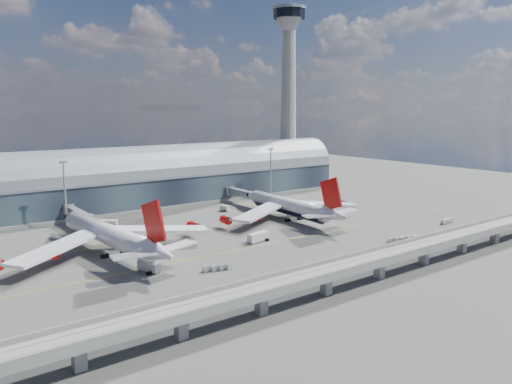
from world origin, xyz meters
TOP-DOWN VIEW (x-y plane):
  - ground at (0.00, 0.00)m, footprint 500.00×500.00m
  - taxi_lines at (0.00, 22.11)m, footprint 200.00×80.12m
  - terminal at (0.00, 77.99)m, footprint 200.00×30.00m
  - control_tower at (85.00, 83.00)m, footprint 19.00×19.00m
  - guideway at (-0.00, -55.00)m, footprint 220.00×8.50m
  - floodlight_mast_left at (-50.00, 55.00)m, footprint 3.00×0.70m
  - floodlight_mast_right at (50.00, 55.00)m, footprint 3.00×0.70m
  - airliner_left at (-49.78, 8.85)m, footprint 67.85×71.32m
  - airliner_right at (27.46, 13.45)m, footprint 62.79×65.63m
  - jet_bridge_left at (-46.48, 53.12)m, footprint 4.40×28.00m
  - jet_bridge_right at (31.06, 51.18)m, footprint 4.40×32.00m
  - service_truck_0 at (-47.51, -13.21)m, footprint 4.54×7.62m
  - service_truck_1 at (-38.56, 1.74)m, footprint 5.20×4.02m
  - service_truck_2 at (-3.98, -6.12)m, footprint 9.09×4.12m
  - service_truck_3 at (46.50, 3.56)m, footprint 2.33×5.43m
  - service_truck_4 at (15.24, 43.99)m, footprint 2.93×4.73m
  - service_truck_5 at (-38.20, 43.26)m, footprint 6.93×6.20m
  - cargo_train_0 at (-31.80, -23.78)m, footprint 8.81×3.87m
  - cargo_train_1 at (35.62, -35.55)m, footprint 12.13×4.78m
  - cargo_train_2 at (72.99, -28.75)m, footprint 7.55×2.60m

SIDE VIEW (x-z plane):
  - ground at x=0.00m, z-range 0.00..0.00m
  - taxi_lines at x=0.00m, z-range 0.00..0.01m
  - cargo_train_0 at x=-31.80m, z-range 0.03..1.50m
  - cargo_train_1 at x=35.62m, z-range 0.04..1.65m
  - cargo_train_2 at x=72.99m, z-range 0.04..1.69m
  - service_truck_4 at x=15.24m, z-range 0.01..2.56m
  - service_truck_3 at x=46.50m, z-range 0.03..2.64m
  - service_truck_1 at x=-38.56m, z-range 0.01..2.75m
  - service_truck_0 at x=-47.51m, z-range 0.05..3.05m
  - service_truck_2 at x=-3.98m, z-range 0.07..3.25m
  - service_truck_5 at x=-38.20m, z-range 0.04..3.31m
  - jet_bridge_left at x=-46.48m, z-range 1.55..8.80m
  - jet_bridge_right at x=31.06m, z-range 1.56..8.81m
  - guideway at x=0.00m, z-range 1.69..8.89m
  - airliner_right at x=27.46m, z-range -5.01..15.81m
  - airliner_left at x=-49.78m, z-range -4.65..17.07m
  - terminal at x=0.00m, z-range -2.66..25.34m
  - floodlight_mast_left at x=-50.00m, z-range 0.78..26.48m
  - floodlight_mast_right at x=50.00m, z-range 0.78..26.48m
  - control_tower at x=85.00m, z-range 0.14..103.14m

